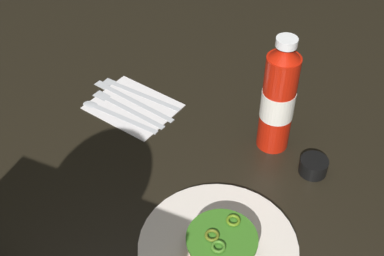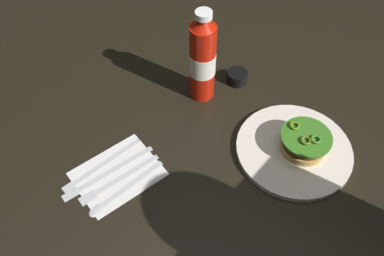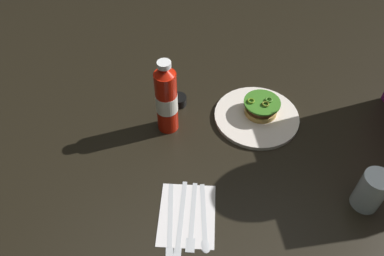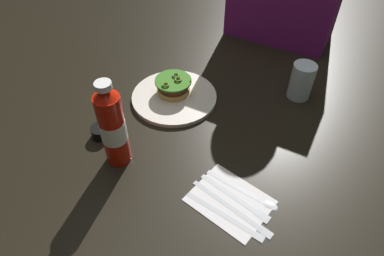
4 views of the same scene
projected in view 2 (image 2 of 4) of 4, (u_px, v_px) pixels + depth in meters
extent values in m
plane|color=black|center=(257.00, 172.00, 0.89)|extent=(3.00, 3.00, 0.00)
cylinder|color=silver|center=(294.00, 150.00, 0.92)|extent=(0.26, 0.26, 0.01)
cylinder|color=tan|center=(303.00, 146.00, 0.90)|extent=(0.10, 0.10, 0.02)
cylinder|color=#512D19|center=(305.00, 142.00, 0.89)|extent=(0.09, 0.09, 0.02)
cylinder|color=red|center=(306.00, 139.00, 0.88)|extent=(0.09, 0.09, 0.01)
cylinder|color=#346F1C|center=(306.00, 137.00, 0.88)|extent=(0.11, 0.11, 0.01)
torus|color=#567C17|center=(295.00, 126.00, 0.89)|extent=(0.02, 0.02, 0.01)
torus|color=#417922|center=(316.00, 139.00, 0.86)|extent=(0.02, 0.02, 0.01)
torus|color=#576618|center=(306.00, 140.00, 0.86)|extent=(0.02, 0.02, 0.01)
cylinder|color=red|center=(202.00, 63.00, 0.95)|extent=(0.06, 0.06, 0.21)
cone|color=red|center=(203.00, 23.00, 0.86)|extent=(0.06, 0.06, 0.03)
cylinder|color=white|center=(204.00, 15.00, 0.85)|extent=(0.04, 0.04, 0.01)
cylinder|color=white|center=(202.00, 63.00, 0.95)|extent=(0.06, 0.06, 0.06)
cylinder|color=black|center=(237.00, 77.00, 1.05)|extent=(0.05, 0.05, 0.03)
cube|color=white|center=(118.00, 174.00, 0.88)|extent=(0.20, 0.17, 0.00)
cube|color=silver|center=(107.00, 160.00, 0.90)|extent=(0.18, 0.04, 0.00)
cube|color=silver|center=(79.00, 179.00, 0.87)|extent=(0.08, 0.03, 0.00)
cube|color=silver|center=(114.00, 169.00, 0.89)|extent=(0.20, 0.06, 0.00)
cube|color=silver|center=(80.00, 188.00, 0.85)|extent=(0.08, 0.04, 0.00)
cube|color=silver|center=(121.00, 177.00, 0.87)|extent=(0.19, 0.05, 0.00)
cube|color=silver|center=(88.00, 197.00, 0.84)|extent=(0.04, 0.03, 0.00)
cube|color=silver|center=(128.00, 186.00, 0.86)|extent=(0.19, 0.04, 0.00)
ellipsoid|color=silver|center=(97.00, 209.00, 0.82)|extent=(0.04, 0.03, 0.00)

